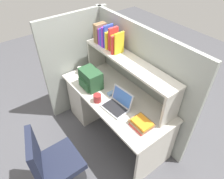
{
  "coord_description": "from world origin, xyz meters",
  "views": [
    {
      "loc": [
        1.52,
        -1.2,
        2.47
      ],
      "look_at": [
        0.0,
        -0.05,
        0.85
      ],
      "focal_mm": 32.75,
      "sensor_mm": 36.0,
      "label": 1
    }
  ],
  "objects_px": {
    "backpack": "(90,79)",
    "paper_cup": "(80,70)",
    "office_chair": "(55,167)",
    "snack_canister": "(97,98)",
    "computer_mouse": "(112,93)",
    "laptop": "(118,104)"
  },
  "relations": [
    {
      "from": "backpack",
      "to": "paper_cup",
      "type": "relative_size",
      "value": 3.07
    },
    {
      "from": "paper_cup",
      "to": "office_chair",
      "type": "relative_size",
      "value": 0.11
    },
    {
      "from": "paper_cup",
      "to": "snack_canister",
      "type": "xyz_separation_m",
      "value": [
        0.64,
        -0.14,
        0.0
      ]
    },
    {
      "from": "computer_mouse",
      "to": "snack_canister",
      "type": "height_order",
      "value": "snack_canister"
    },
    {
      "from": "backpack",
      "to": "office_chair",
      "type": "relative_size",
      "value": 0.32
    },
    {
      "from": "snack_canister",
      "to": "office_chair",
      "type": "xyz_separation_m",
      "value": [
        0.28,
        -0.76,
        -0.39
      ]
    },
    {
      "from": "laptop",
      "to": "office_chair",
      "type": "height_order",
      "value": "laptop"
    },
    {
      "from": "laptop",
      "to": "office_chair",
      "type": "bearing_deg",
      "value": -86.89
    },
    {
      "from": "backpack",
      "to": "paper_cup",
      "type": "distance_m",
      "value": 0.36
    },
    {
      "from": "paper_cup",
      "to": "office_chair",
      "type": "bearing_deg",
      "value": -44.37
    },
    {
      "from": "laptop",
      "to": "backpack",
      "type": "distance_m",
      "value": 0.53
    },
    {
      "from": "computer_mouse",
      "to": "paper_cup",
      "type": "distance_m",
      "value": 0.65
    },
    {
      "from": "backpack",
      "to": "office_chair",
      "type": "distance_m",
      "value": 1.13
    },
    {
      "from": "computer_mouse",
      "to": "paper_cup",
      "type": "xyz_separation_m",
      "value": [
        -0.64,
        -0.08,
        0.03
      ]
    },
    {
      "from": "laptop",
      "to": "office_chair",
      "type": "distance_m",
      "value": 0.98
    },
    {
      "from": "backpack",
      "to": "snack_canister",
      "type": "relative_size",
      "value": 2.93
    },
    {
      "from": "snack_canister",
      "to": "backpack",
      "type": "bearing_deg",
      "value": 162.38
    },
    {
      "from": "office_chair",
      "to": "snack_canister",
      "type": "bearing_deg",
      "value": -53.03
    },
    {
      "from": "snack_canister",
      "to": "computer_mouse",
      "type": "bearing_deg",
      "value": 89.65
    },
    {
      "from": "backpack",
      "to": "laptop",
      "type": "bearing_deg",
      "value": 4.56
    },
    {
      "from": "backpack",
      "to": "snack_canister",
      "type": "bearing_deg",
      "value": -17.62
    },
    {
      "from": "laptop",
      "to": "snack_canister",
      "type": "xyz_separation_m",
      "value": [
        -0.23,
        -0.13,
        0.0
      ]
    }
  ]
}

